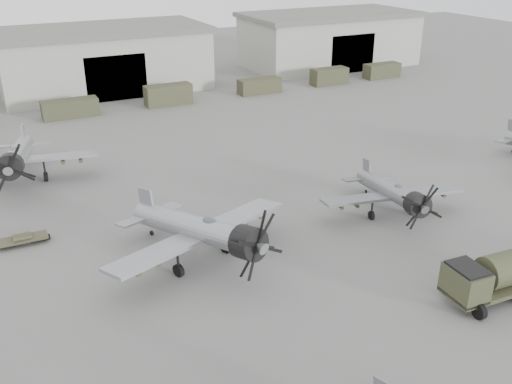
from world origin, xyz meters
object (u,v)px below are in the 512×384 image
(aircraft_mid_1, at_px, (203,231))
(fuel_tanker, at_px, (503,272))
(aircraft_mid_2, at_px, (394,193))
(aircraft_far_0, at_px, (17,157))

(aircraft_mid_1, height_order, fuel_tanker, aircraft_mid_1)
(aircraft_mid_1, relative_size, aircraft_mid_2, 1.21)
(aircraft_mid_1, xyz_separation_m, aircraft_mid_2, (15.80, -0.07, -0.47))
(aircraft_far_0, height_order, fuel_tanker, aircraft_far_0)
(aircraft_mid_1, distance_m, fuel_tanker, 18.73)
(aircraft_mid_2, distance_m, aircraft_far_0, 32.33)
(aircraft_mid_1, xyz_separation_m, aircraft_far_0, (-9.49, 20.06, -0.02))
(aircraft_mid_1, height_order, aircraft_mid_2, aircraft_mid_1)
(aircraft_mid_2, bearing_deg, aircraft_mid_1, -168.22)
(aircraft_mid_1, height_order, aircraft_far_0, aircraft_mid_1)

